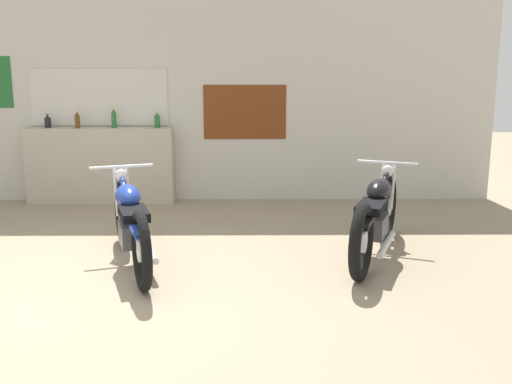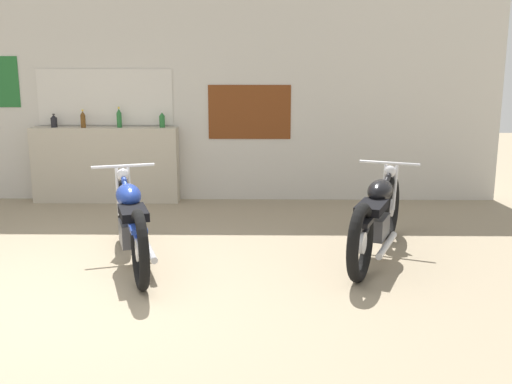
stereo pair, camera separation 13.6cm
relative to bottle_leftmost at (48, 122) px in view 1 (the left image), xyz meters
The scene contains 9 objects.
ground_plane 3.95m from the bottle_leftmost, 71.88° to the right, with size 24.00×24.00×0.00m, color gray.
wall_back 1.21m from the bottle_leftmost, ahead, with size 10.00×0.07×2.80m.
sill_counter 0.92m from the bottle_leftmost, ahead, with size 2.02×0.28×1.05m.
bottle_leftmost is the anchor object (origin of this frame).
bottle_left_center 0.42m from the bottle_leftmost, ahead, with size 0.07×0.07×0.25m.
bottle_center 0.91m from the bottle_leftmost, ahead, with size 0.07×0.07×0.28m.
bottle_right_center 1.50m from the bottle_leftmost, ahead, with size 0.08×0.08×0.23m.
motorcycle_black 4.76m from the bottle_leftmost, 31.24° to the right, with size 0.96×2.03×0.89m.
motorcycle_blue 3.21m from the bottle_leftmost, 58.82° to the right, with size 0.85×1.98×0.90m.
Camera 1 is at (1.59, -4.62, 1.94)m, focal length 42.00 mm.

